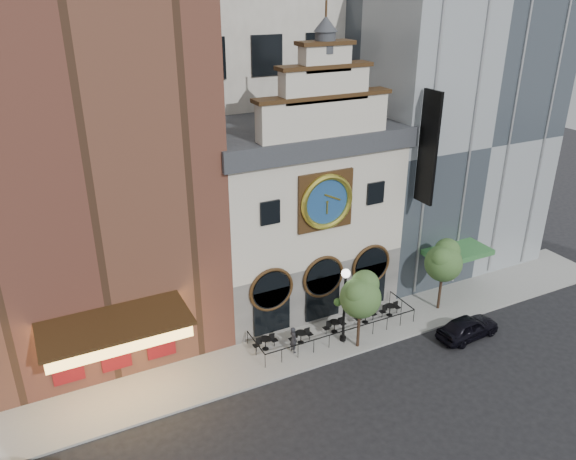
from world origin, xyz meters
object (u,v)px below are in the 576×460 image
(bistro_2, at_px, (335,326))
(pedestrian, at_px, (293,340))
(bistro_1, at_px, (301,336))
(car_right, at_px, (468,327))
(tree_right, at_px, (444,260))
(lamppost, at_px, (345,297))
(bistro_0, at_px, (265,343))
(bistro_3, at_px, (366,316))
(tree_left, at_px, (361,294))
(bistro_4, at_px, (390,309))

(bistro_2, height_order, pedestrian, pedestrian)
(bistro_1, distance_m, car_right, 10.46)
(bistro_2, bearing_deg, tree_right, -4.88)
(lamppost, height_order, tree_right, lamppost)
(tree_right, bearing_deg, bistro_0, 175.57)
(car_right, xyz_separation_m, lamppost, (-7.25, 3.02, 2.48))
(bistro_3, relative_size, tree_left, 0.32)
(bistro_2, relative_size, bistro_3, 1.00)
(bistro_1, xyz_separation_m, car_right, (9.70, -3.92, 0.11))
(tree_right, bearing_deg, tree_left, -170.50)
(lamppost, distance_m, tree_right, 7.83)
(pedestrian, relative_size, tree_left, 0.35)
(car_right, bearing_deg, tree_right, -13.43)
(bistro_0, distance_m, tree_right, 12.88)
(bistro_3, relative_size, bistro_4, 1.00)
(tree_right, bearing_deg, lamppost, -177.55)
(bistro_3, relative_size, car_right, 0.37)
(bistro_1, distance_m, pedestrian, 1.06)
(bistro_4, relative_size, tree_left, 0.32)
(bistro_1, height_order, car_right, car_right)
(bistro_4, height_order, car_right, car_right)
(bistro_0, xyz_separation_m, lamppost, (4.65, -1.30, 2.59))
(bistro_2, xyz_separation_m, tree_left, (0.54, -1.88, 3.11))
(bistro_3, height_order, tree_left, tree_left)
(bistro_2, bearing_deg, lamppost, -89.82)
(pedestrian, relative_size, tree_right, 0.34)
(tree_left, bearing_deg, bistro_1, 149.05)
(bistro_2, bearing_deg, pedestrian, -168.59)
(car_right, xyz_separation_m, pedestrian, (-10.51, 3.36, 0.27))
(lamppost, bearing_deg, tree_right, -8.14)
(car_right, distance_m, tree_right, 4.55)
(bistro_1, relative_size, bistro_4, 1.00)
(bistro_3, distance_m, tree_right, 6.33)
(pedestrian, bearing_deg, bistro_2, -83.18)
(bistro_3, xyz_separation_m, tree_right, (5.46, -0.69, 3.14))
(bistro_1, distance_m, tree_right, 10.74)
(tree_left, bearing_deg, bistro_0, 157.20)
(bistro_0, height_order, tree_right, tree_right)
(bistro_2, bearing_deg, car_right, -28.98)
(car_right, bearing_deg, bistro_3, 46.46)
(bistro_1, relative_size, car_right, 0.37)
(bistro_2, relative_size, tree_right, 0.32)
(bistro_4, xyz_separation_m, tree_left, (-3.72, -1.89, 3.11))
(tree_left, bearing_deg, bistro_2, 106.00)
(bistro_0, distance_m, bistro_3, 7.01)
(bistro_1, distance_m, bistro_4, 6.71)
(bistro_1, height_order, lamppost, lamppost)
(bistro_2, relative_size, tree_left, 0.32)
(bistro_2, bearing_deg, bistro_1, -177.84)
(bistro_1, bearing_deg, lamppost, -20.35)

